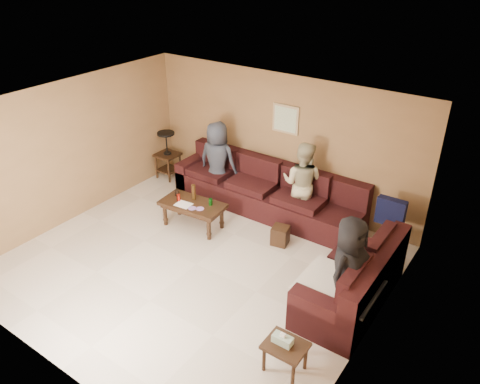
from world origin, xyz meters
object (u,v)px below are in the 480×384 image
at_px(person_middle, 302,183).
at_px(end_table_left, 167,154).
at_px(sectional_sofa, 290,221).
at_px(waste_bin, 280,235).
at_px(side_table_right, 285,347).
at_px(person_left, 218,161).
at_px(person_right, 348,270).
at_px(coffee_table, 193,206).

bearing_deg(person_middle, end_table_left, -6.88).
relative_size(sectional_sofa, end_table_left, 4.56).
xyz_separation_m(end_table_left, waste_bin, (3.23, -0.78, -0.37)).
bearing_deg(sectional_sofa, side_table_right, -61.61).
relative_size(end_table_left, person_left, 0.66).
xyz_separation_m(end_table_left, side_table_right, (4.60, -3.01, -0.18)).
height_order(person_middle, person_right, person_middle).
distance_m(waste_bin, person_middle, 1.03).
distance_m(coffee_table, person_right, 3.16).
bearing_deg(coffee_table, person_middle, 40.47).
bearing_deg(sectional_sofa, end_table_left, 170.90).
xyz_separation_m(waste_bin, person_left, (-1.83, 0.70, 0.62)).
xyz_separation_m(person_left, person_middle, (1.76, 0.13, -0.01)).
bearing_deg(side_table_right, sectional_sofa, 118.39).
xyz_separation_m(coffee_table, side_table_right, (2.91, -1.81, -0.04)).
bearing_deg(person_right, sectional_sofa, 56.01).
height_order(person_left, person_middle, person_left).
bearing_deg(coffee_table, waste_bin, 15.13).
xyz_separation_m(waste_bin, person_middle, (-0.08, 0.83, 0.60)).
bearing_deg(person_middle, coffee_table, 32.66).
bearing_deg(person_right, person_left, 68.61).
height_order(waste_bin, person_left, person_left).
xyz_separation_m(side_table_right, waste_bin, (-1.37, 2.22, -0.20)).
distance_m(side_table_right, person_left, 4.36).
bearing_deg(person_middle, person_left, -3.43).
bearing_deg(coffee_table, person_left, 104.64).
xyz_separation_m(coffee_table, person_left, (-0.29, 1.12, 0.38)).
relative_size(end_table_left, waste_bin, 3.19).
relative_size(person_middle, person_right, 1.01).
xyz_separation_m(sectional_sofa, person_left, (-1.86, 0.44, 0.45)).
bearing_deg(waste_bin, person_right, -31.84).
height_order(sectional_sofa, coffee_table, sectional_sofa).
relative_size(side_table_right, person_middle, 0.36).
bearing_deg(end_table_left, person_middle, 0.93).
bearing_deg(waste_bin, sectional_sofa, 83.81).
height_order(end_table_left, person_right, person_right).
bearing_deg(person_middle, waste_bin, 87.40).
relative_size(coffee_table, end_table_left, 1.16).
distance_m(end_table_left, person_left, 1.42).
xyz_separation_m(person_left, person_right, (3.39, -1.66, -0.02)).
bearing_deg(end_table_left, waste_bin, -13.61).
bearing_deg(person_left, side_table_right, 127.14).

